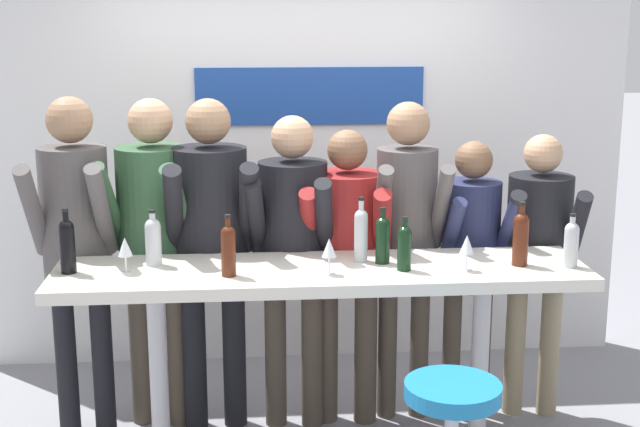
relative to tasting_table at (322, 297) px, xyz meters
The scene contains 21 objects.
back_wall 1.58m from the tasting_table, 89.98° to the left, with size 4.21×0.12×2.57m.
tasting_table is the anchor object (origin of this frame).
person_far_left 1.36m from the tasting_table, 159.76° to the left, with size 0.43×0.56×1.85m.
person_left 1.05m from the tasting_table, 147.47° to the left, with size 0.54×0.64×1.83m.
person_center_left 0.77m from the tasting_table, 138.81° to the left, with size 0.50×0.60×1.83m.
person_center 0.51m from the tasting_table, 104.14° to the left, with size 0.49×0.59×1.74m.
person_center_right 0.53m from the tasting_table, 69.89° to the left, with size 0.52×0.60×1.66m.
person_right 0.77m from the tasting_table, 45.78° to the left, with size 0.41×0.54×1.80m.
person_far_right 1.03m from the tasting_table, 31.09° to the left, with size 0.39×0.50×1.59m.
person_rightmost 1.35m from the tasting_table, 21.71° to the left, with size 0.47×0.56×1.62m.
wine_bottle_0 0.49m from the tasting_table, 11.05° to the right, with size 0.07×0.07×0.26m.
wine_bottle_1 1.02m from the tasting_table, ahead, with size 0.08×0.08×0.32m.
wine_bottle_2 1.25m from the tasting_table, behind, with size 0.07×0.07×0.32m.
wine_bottle_3 1.25m from the tasting_table, ahead, with size 0.07×0.07×0.27m.
wine_bottle_4 0.42m from the tasting_table, 10.22° to the left, with size 0.07×0.07×0.28m.
wine_bottle_5 0.54m from the tasting_table, 167.32° to the right, with size 0.07×0.07×0.30m.
wine_bottle_6 0.87m from the tasting_table, behind, with size 0.08×0.08×0.28m.
wine_bottle_7 0.38m from the tasting_table, 25.04° to the left, with size 0.07×0.07×0.33m.
wine_glass_0 0.98m from the tasting_table, behind, with size 0.07×0.07×0.18m.
wine_glass_1 0.30m from the tasting_table, 77.61° to the right, with size 0.07×0.07×0.18m.
wine_glass_2 0.75m from the tasting_table, ahead, with size 0.07×0.07×0.18m.
Camera 1 is at (-0.35, -4.16, 2.28)m, focal length 50.00 mm.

